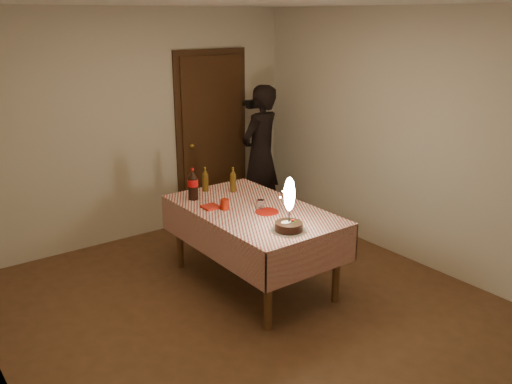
% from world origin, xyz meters
% --- Properties ---
extents(ground, '(4.00, 4.50, 0.01)m').
position_xyz_m(ground, '(0.00, 0.00, 0.00)').
color(ground, brown).
rests_on(ground, ground).
extents(room_shell, '(4.04, 4.54, 2.62)m').
position_xyz_m(room_shell, '(0.03, 0.08, 1.65)').
color(room_shell, beige).
rests_on(room_shell, ground).
extents(dining_table, '(1.02, 1.72, 0.77)m').
position_xyz_m(dining_table, '(0.32, 0.44, 0.67)').
color(dining_table, brown).
rests_on(dining_table, ground).
extents(birthday_cake, '(0.29, 0.29, 0.47)m').
position_xyz_m(birthday_cake, '(0.23, -0.19, 0.91)').
color(birthday_cake, white).
rests_on(birthday_cake, dining_table).
extents(red_plate, '(0.22, 0.22, 0.01)m').
position_xyz_m(red_plate, '(0.37, 0.28, 0.78)').
color(red_plate, '#B3150C').
rests_on(red_plate, dining_table).
extents(red_cup, '(0.08, 0.08, 0.10)m').
position_xyz_m(red_cup, '(0.09, 0.58, 0.82)').
color(red_cup, '#A71C0B').
rests_on(red_cup, dining_table).
extents(clear_cup, '(0.07, 0.07, 0.09)m').
position_xyz_m(clear_cup, '(0.37, 0.39, 0.82)').
color(clear_cup, silver).
rests_on(clear_cup, dining_table).
extents(napkin_stack, '(0.15, 0.15, 0.02)m').
position_xyz_m(napkin_stack, '(0.01, 0.69, 0.78)').
color(napkin_stack, red).
rests_on(napkin_stack, dining_table).
extents(cola_bottle, '(0.10, 0.10, 0.32)m').
position_xyz_m(cola_bottle, '(0.01, 1.01, 0.93)').
color(cola_bottle, black).
rests_on(cola_bottle, dining_table).
extents(amber_bottle_left, '(0.06, 0.06, 0.25)m').
position_xyz_m(amber_bottle_left, '(0.24, 1.16, 0.89)').
color(amber_bottle_left, '#54390E').
rests_on(amber_bottle_left, dining_table).
extents(amber_bottle_right, '(0.06, 0.06, 0.25)m').
position_xyz_m(amber_bottle_right, '(0.47, 0.98, 0.89)').
color(amber_bottle_right, '#54390E').
rests_on(amber_bottle_right, dining_table).
extents(photographer, '(0.72, 0.58, 1.71)m').
position_xyz_m(photographer, '(1.47, 1.85, 0.86)').
color(photographer, black).
rests_on(photographer, ground).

